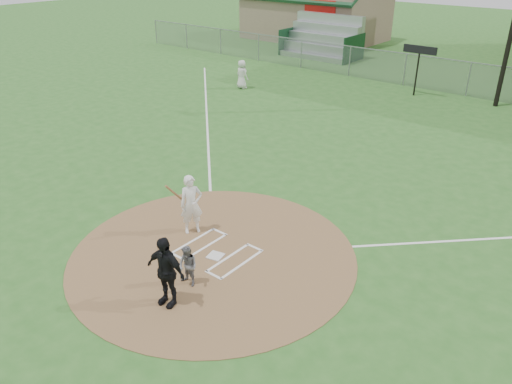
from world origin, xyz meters
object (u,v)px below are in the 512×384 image
Objects in this scene: ondeck_player at (242,74)px; batter_at_plate at (191,204)px; home_plate at (215,256)px; umpire at (165,271)px; catcher at (188,266)px.

batter_at_plate is at bearing 129.12° from ondeck_player.
ondeck_player is (-11.73, 14.91, 0.84)m from home_plate.
umpire is 1.10× the size of ondeck_player.
catcher is 2.79m from batter_at_plate.
umpire is 3.53m from batter_at_plate.
catcher is 0.60× the size of umpire.
umpire is at bearing -80.43° from catcher.
batter_at_plate is at bearing 118.03° from umpire.
ondeck_player is (-12.10, 16.34, 0.27)m from catcher.
ondeck_player is (-12.24, 17.20, -0.11)m from umpire.
home_plate is at bearing 95.19° from umpire.
home_plate is 0.22× the size of umpire.
ondeck_player reaches higher than home_plate.
home_plate is 1.58m from catcher.
ondeck_player is at bearing 125.44° from batter_at_plate.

